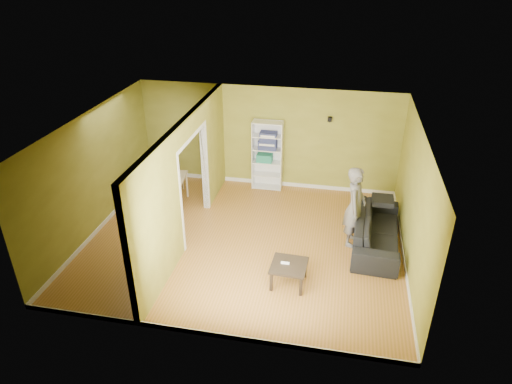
{
  "coord_description": "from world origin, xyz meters",
  "views": [
    {
      "loc": [
        1.79,
        -7.85,
        5.45
      ],
      "look_at": [
        0.2,
        0.2,
        1.1
      ],
      "focal_mm": 32.0,
      "sensor_mm": 36.0,
      "label": 1
    }
  ],
  "objects_px": {
    "sofa": "(377,226)",
    "coffee_table": "(289,268)",
    "bookshelf": "(268,155)",
    "chair_far": "(173,172)",
    "chair_left": "(136,181)",
    "person": "(356,200)",
    "dining_table": "(162,179)",
    "chair_near": "(152,198)"
  },
  "relations": [
    {
      "from": "bookshelf",
      "to": "dining_table",
      "type": "xyz_separation_m",
      "value": [
        -2.34,
        -1.32,
        -0.27
      ]
    },
    {
      "from": "sofa",
      "to": "chair_near",
      "type": "height_order",
      "value": "sofa"
    },
    {
      "from": "chair_left",
      "to": "chair_near",
      "type": "xyz_separation_m",
      "value": [
        0.67,
        -0.63,
        -0.06
      ]
    },
    {
      "from": "coffee_table",
      "to": "dining_table",
      "type": "distance_m",
      "value": 4.21
    },
    {
      "from": "person",
      "to": "chair_left",
      "type": "relative_size",
      "value": 2.06
    },
    {
      "from": "chair_left",
      "to": "chair_near",
      "type": "relative_size",
      "value": 1.14
    },
    {
      "from": "dining_table",
      "to": "chair_far",
      "type": "xyz_separation_m",
      "value": [
        0.03,
        0.67,
        -0.14
      ]
    },
    {
      "from": "dining_table",
      "to": "chair_left",
      "type": "relative_size",
      "value": 1.15
    },
    {
      "from": "sofa",
      "to": "coffee_table",
      "type": "bearing_deg",
      "value": 138.61
    },
    {
      "from": "dining_table",
      "to": "chair_far",
      "type": "bearing_deg",
      "value": 87.26
    },
    {
      "from": "person",
      "to": "chair_left",
      "type": "bearing_deg",
      "value": 88.08
    },
    {
      "from": "person",
      "to": "dining_table",
      "type": "bearing_deg",
      "value": 86.93
    },
    {
      "from": "person",
      "to": "chair_far",
      "type": "height_order",
      "value": "person"
    },
    {
      "from": "sofa",
      "to": "coffee_table",
      "type": "xyz_separation_m",
      "value": [
        -1.62,
        -1.63,
        -0.08
      ]
    },
    {
      "from": "bookshelf",
      "to": "chair_far",
      "type": "xyz_separation_m",
      "value": [
        -2.3,
        -0.65,
        -0.4
      ]
    },
    {
      "from": "bookshelf",
      "to": "chair_far",
      "type": "bearing_deg",
      "value": -164.31
    },
    {
      "from": "chair_left",
      "to": "chair_far",
      "type": "xyz_separation_m",
      "value": [
        0.72,
        0.65,
        -0.0
      ]
    },
    {
      "from": "sofa",
      "to": "bookshelf",
      "type": "xyz_separation_m",
      "value": [
        -2.67,
        2.16,
        0.46
      ]
    },
    {
      "from": "dining_table",
      "to": "coffee_table",
      "type": "bearing_deg",
      "value": -36.11
    },
    {
      "from": "sofa",
      "to": "bookshelf",
      "type": "bearing_deg",
      "value": 54.32
    },
    {
      "from": "person",
      "to": "chair_left",
      "type": "distance_m",
      "value": 5.3
    },
    {
      "from": "person",
      "to": "chair_far",
      "type": "xyz_separation_m",
      "value": [
        -4.48,
        1.55,
        -0.52
      ]
    },
    {
      "from": "chair_far",
      "to": "person",
      "type": "bearing_deg",
      "value": -176.62
    },
    {
      "from": "dining_table",
      "to": "chair_left",
      "type": "bearing_deg",
      "value": 177.89
    },
    {
      "from": "sofa",
      "to": "chair_far",
      "type": "xyz_separation_m",
      "value": [
        -4.98,
        1.52,
        0.05
      ]
    },
    {
      "from": "sofa",
      "to": "person",
      "type": "relative_size",
      "value": 1.14
    },
    {
      "from": "person",
      "to": "bookshelf",
      "type": "relative_size",
      "value": 1.13
    },
    {
      "from": "bookshelf",
      "to": "chair_near",
      "type": "bearing_deg",
      "value": -140.73
    },
    {
      "from": "dining_table",
      "to": "chair_left",
      "type": "distance_m",
      "value": 0.7
    },
    {
      "from": "chair_far",
      "to": "chair_near",
      "type": "bearing_deg",
      "value": 110.3
    },
    {
      "from": "person",
      "to": "bookshelf",
      "type": "distance_m",
      "value": 3.09
    },
    {
      "from": "chair_left",
      "to": "chair_near",
      "type": "height_order",
      "value": "chair_left"
    },
    {
      "from": "bookshelf",
      "to": "chair_far",
      "type": "distance_m",
      "value": 2.43
    },
    {
      "from": "chair_left",
      "to": "chair_far",
      "type": "relative_size",
      "value": 1.0
    },
    {
      "from": "coffee_table",
      "to": "chair_far",
      "type": "relative_size",
      "value": 0.65
    },
    {
      "from": "chair_left",
      "to": "sofa",
      "type": "bearing_deg",
      "value": 99.93
    },
    {
      "from": "coffee_table",
      "to": "chair_near",
      "type": "relative_size",
      "value": 0.74
    },
    {
      "from": "sofa",
      "to": "chair_left",
      "type": "xyz_separation_m",
      "value": [
        -5.69,
        0.87,
        0.05
      ]
    },
    {
      "from": "sofa",
      "to": "coffee_table",
      "type": "height_order",
      "value": "sofa"
    },
    {
      "from": "person",
      "to": "dining_table",
      "type": "height_order",
      "value": "person"
    },
    {
      "from": "bookshelf",
      "to": "chair_left",
      "type": "xyz_separation_m",
      "value": [
        -3.02,
        -1.29,
        -0.4
      ]
    },
    {
      "from": "person",
      "to": "chair_near",
      "type": "distance_m",
      "value": 4.57
    }
  ]
}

